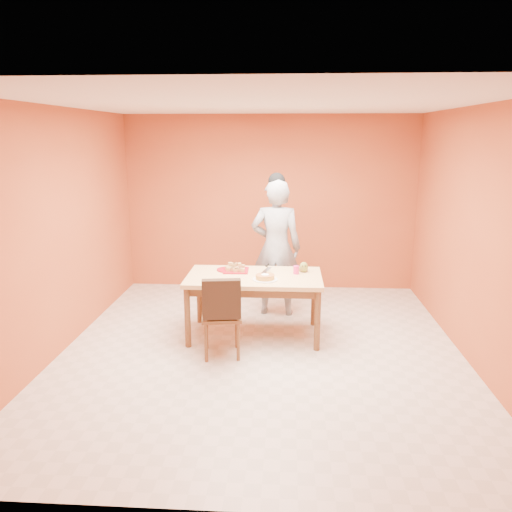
# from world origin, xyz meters

# --- Properties ---
(floor) EXTENTS (5.00, 5.00, 0.00)m
(floor) POSITION_xyz_m (0.00, 0.00, 0.00)
(floor) COLOR beige
(floor) RESTS_ON ground
(ceiling) EXTENTS (5.00, 5.00, 0.00)m
(ceiling) POSITION_xyz_m (0.00, 0.00, 2.70)
(ceiling) COLOR silver
(ceiling) RESTS_ON wall_back
(wall_back) EXTENTS (4.50, 0.00, 4.50)m
(wall_back) POSITION_xyz_m (0.00, 2.50, 1.35)
(wall_back) COLOR #B05028
(wall_back) RESTS_ON floor
(wall_left) EXTENTS (0.00, 5.00, 5.00)m
(wall_left) POSITION_xyz_m (-2.25, 0.00, 1.35)
(wall_left) COLOR #B05028
(wall_left) RESTS_ON floor
(wall_right) EXTENTS (0.00, 5.00, 5.00)m
(wall_right) POSITION_xyz_m (2.25, 0.00, 1.35)
(wall_right) COLOR #B05028
(wall_right) RESTS_ON floor
(dining_table) EXTENTS (1.60, 0.90, 0.76)m
(dining_table) POSITION_xyz_m (-0.11, 0.46, 0.67)
(dining_table) COLOR #F3D17F
(dining_table) RESTS_ON floor
(dining_chair) EXTENTS (0.49, 0.56, 0.93)m
(dining_chair) POSITION_xyz_m (-0.43, -0.14, 0.48)
(dining_chair) COLOR brown
(dining_chair) RESTS_ON floor
(pastry_pile) EXTENTS (0.27, 0.27, 0.09)m
(pastry_pile) POSITION_xyz_m (-0.35, 0.64, 0.82)
(pastry_pile) COLOR tan
(pastry_pile) RESTS_ON pastry_platter
(person) EXTENTS (0.69, 0.48, 1.84)m
(person) POSITION_xyz_m (0.13, 1.25, 0.92)
(person) COLOR #959598
(person) RESTS_ON floor
(pastry_platter) EXTENTS (0.31, 0.31, 0.02)m
(pastry_platter) POSITION_xyz_m (-0.35, 0.64, 0.77)
(pastry_platter) COLOR maroon
(pastry_platter) RESTS_ON dining_table
(red_dinner_plate) EXTENTS (0.34, 0.34, 0.02)m
(red_dinner_plate) POSITION_xyz_m (-0.46, 0.67, 0.77)
(red_dinner_plate) COLOR maroon
(red_dinner_plate) RESTS_ON dining_table
(white_cake_plate) EXTENTS (0.35, 0.35, 0.01)m
(white_cake_plate) POSITION_xyz_m (0.03, 0.27, 0.77)
(white_cake_plate) COLOR white
(white_cake_plate) RESTS_ON dining_table
(sponge_cake) EXTENTS (0.28, 0.28, 0.05)m
(sponge_cake) POSITION_xyz_m (0.03, 0.27, 0.80)
(sponge_cake) COLOR gold
(sponge_cake) RESTS_ON white_cake_plate
(cake_server) EXTENTS (0.12, 0.29, 0.01)m
(cake_server) POSITION_xyz_m (0.04, 0.45, 0.83)
(cake_server) COLOR silver
(cake_server) RESTS_ON sponge_cake
(egg_ornament) EXTENTS (0.11, 0.09, 0.13)m
(egg_ornament) POSITION_xyz_m (0.48, 0.64, 0.82)
(egg_ornament) COLOR olive
(egg_ornament) RESTS_ON dining_table
(magenta_glass) EXTENTS (0.09, 0.09, 0.10)m
(magenta_glass) POSITION_xyz_m (0.39, 0.56, 0.81)
(magenta_glass) COLOR #E02172
(magenta_glass) RESTS_ON dining_table
(checker_tin) EXTENTS (0.13, 0.13, 0.03)m
(checker_tin) POSITION_xyz_m (0.48, 0.70, 0.78)
(checker_tin) COLOR #341F0E
(checker_tin) RESTS_ON dining_table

